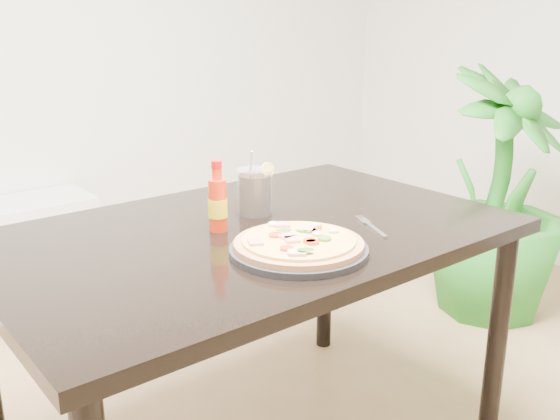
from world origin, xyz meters
TOP-DOWN VIEW (x-y plane):
  - dining_table at (-0.24, 0.50)m, footprint 1.40×0.90m
  - plate at (-0.26, 0.28)m, footprint 0.34×0.34m
  - pizza at (-0.26, 0.28)m, footprint 0.32×0.32m
  - hot_sauce_bottle at (-0.32, 0.54)m, footprint 0.06×0.06m
  - cola_cup at (-0.15, 0.60)m, footprint 0.11×0.10m
  - fork at (0.03, 0.31)m, footprint 0.09×0.18m
  - houseplant at (1.22, 0.66)m, footprint 0.71×0.71m
  - plant_pot at (1.22, 0.66)m, footprint 0.28×0.28m

SIDE VIEW (x-z plane):
  - plant_pot at x=1.22m, z-range 0.00..0.22m
  - houseplant at x=1.22m, z-range 0.00..1.11m
  - dining_table at x=-0.24m, z-range 0.29..1.04m
  - fork at x=0.03m, z-range 0.75..0.76m
  - plate at x=-0.26m, z-range 0.75..0.77m
  - pizza at x=-0.26m, z-range 0.76..0.79m
  - cola_cup at x=-0.15m, z-range 0.72..0.91m
  - hot_sauce_bottle at x=-0.32m, z-range 0.73..0.92m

